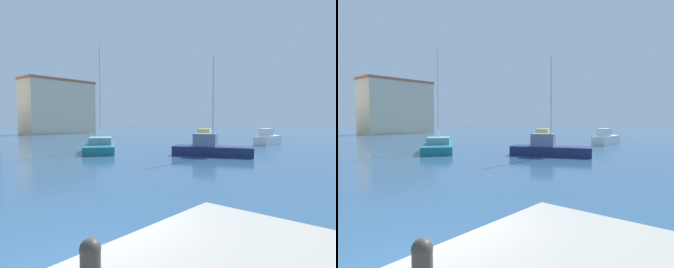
{
  "view_description": "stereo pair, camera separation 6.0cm",
  "coord_description": "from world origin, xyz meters",
  "views": [
    {
      "loc": [
        -2.49,
        -4.24,
        2.74
      ],
      "look_at": [
        17.55,
        12.48,
        1.44
      ],
      "focal_mm": 30.45,
      "sensor_mm": 36.0,
      "label": 1
    },
    {
      "loc": [
        -2.45,
        -4.29,
        2.74
      ],
      "look_at": [
        17.55,
        12.48,
        1.44
      ],
      "focal_mm": 30.45,
      "sensor_mm": 36.0,
      "label": 2
    }
  ],
  "objects": [
    {
      "name": "sailboat_teal_mid_harbor",
      "position": [
        12.79,
        16.19,
        0.49
      ],
      "size": [
        6.39,
        7.01,
        9.08
      ],
      "color": "#1E707A",
      "rests_on": "water"
    },
    {
      "name": "sailboat_navy_far_right",
      "position": [
        16.22,
        7.09,
        0.6
      ],
      "size": [
        3.95,
        6.24,
        7.45
      ],
      "color": "#19234C",
      "rests_on": "water"
    },
    {
      "name": "water",
      "position": [
        15.0,
        20.0,
        0.0
      ],
      "size": [
        160.0,
        160.0,
        0.0
      ],
      "primitive_type": "plane",
      "color": "#2D5175",
      "rests_on": "ground"
    },
    {
      "name": "motorboat_white_inner_mooring",
      "position": [
        29.07,
        7.56,
        0.64
      ],
      "size": [
        4.85,
        1.44,
        1.79
      ],
      "color": "white",
      "rests_on": "water"
    },
    {
      "name": "motorboat_yellow_outer_mooring",
      "position": [
        26.35,
        14.0,
        0.61
      ],
      "size": [
        5.75,
        3.75,
        1.7
      ],
      "color": "gold",
      "rests_on": "water"
    },
    {
      "name": "yacht_club",
      "position": [
        27.6,
        49.68,
        5.4
      ],
      "size": [
        13.94,
        5.92,
        10.78
      ],
      "color": "beige",
      "rests_on": "ground"
    }
  ]
}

